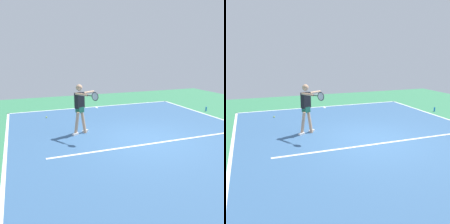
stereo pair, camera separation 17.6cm
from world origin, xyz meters
The scene contains 9 objects.
ground_plane centered at (0.00, 0.00, 0.00)m, with size 19.64×19.64×0.00m, color #388456.
court_surface centered at (0.00, 0.00, 0.00)m, with size 9.02×11.62×0.00m, color #38608E.
court_line_baseline_near centered at (0.00, -5.76, 0.00)m, with size 9.02×0.10×0.01m, color white.
court_line_sideline_right centered at (4.46, 0.00, 0.00)m, with size 0.10×11.62×0.01m, color white.
court_line_service centered at (0.00, 0.38, 0.00)m, with size 6.76×0.10×0.01m, color white.
court_line_centre_mark centered at (0.00, -5.56, 0.00)m, with size 0.10×0.30×0.01m, color white.
tennis_player centered at (1.89, -1.47, 1.06)m, with size 1.00×1.42×1.83m.
tennis_ball_centre_court centered at (2.81, -4.27, 0.03)m, with size 0.07×0.07×0.07m, color #C6E53D.
water_bottle centered at (-4.95, -2.76, 0.11)m, with size 0.07×0.07×0.22m, color blue.
Camera 2 is at (3.83, 7.22, 2.92)m, focal length 40.31 mm.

